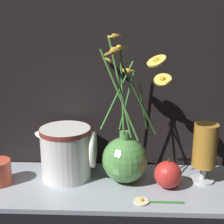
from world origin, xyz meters
TOP-DOWN VIEW (x-y plane):
  - ground_plane at (0.00, 0.00)m, footprint 6.00×6.00m
  - shelf at (0.00, 0.00)m, footprint 0.69×0.25m
  - vase_with_flowers at (0.05, 0.02)m, footprint 0.18×0.23m
  - ceramic_pitcher at (-0.11, 0.04)m, footprint 0.16×0.14m
  - tea_glass at (0.26, 0.03)m, footprint 0.06×0.06m
  - orange_fruit at (0.16, -0.01)m, footprint 0.07×0.07m
  - loose_daisy at (0.10, -0.08)m, footprint 0.12×0.04m

SIDE VIEW (x-z plane):
  - ground_plane at x=0.00m, z-range 0.00..0.00m
  - shelf at x=0.00m, z-range 0.00..0.01m
  - loose_daisy at x=0.10m, z-range 0.01..0.02m
  - orange_fruit at x=0.16m, z-range 0.01..0.09m
  - vase_with_flowers at x=0.05m, z-range -0.11..0.28m
  - ceramic_pitcher at x=-0.11m, z-range 0.01..0.17m
  - tea_glass at x=0.26m, z-range 0.03..0.19m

